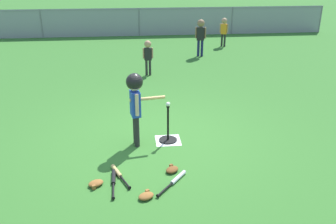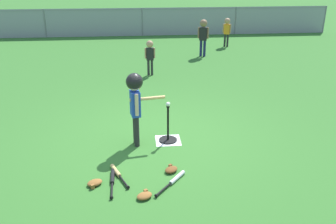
# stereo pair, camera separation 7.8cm
# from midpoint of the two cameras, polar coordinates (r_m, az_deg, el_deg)

# --- Properties ---
(ground_plane) EXTENTS (60.00, 60.00, 0.00)m
(ground_plane) POSITION_cam_midpoint_polar(r_m,az_deg,el_deg) (6.61, -1.82, -4.09)
(ground_plane) COLOR #336B28
(home_plate) EXTENTS (0.44, 0.44, 0.01)m
(home_plate) POSITION_cam_midpoint_polar(r_m,az_deg,el_deg) (6.52, -0.35, -4.44)
(home_plate) COLOR white
(home_plate) RESTS_ON ground_plane
(batting_tee) EXTENTS (0.32, 0.32, 0.66)m
(batting_tee) POSITION_cam_midpoint_polar(r_m,az_deg,el_deg) (6.48, -0.35, -3.65)
(batting_tee) COLOR black
(batting_tee) RESTS_ON ground_plane
(baseball_on_tee) EXTENTS (0.07, 0.07, 0.07)m
(baseball_on_tee) POSITION_cam_midpoint_polar(r_m,az_deg,el_deg) (6.24, -0.36, 1.23)
(baseball_on_tee) COLOR white
(baseball_on_tee) RESTS_ON batting_tee
(batter_child) EXTENTS (0.65, 0.36, 1.28)m
(batter_child) POSITION_cam_midpoint_polar(r_m,az_deg,el_deg) (6.05, -5.49, 2.65)
(batter_child) COLOR #262626
(batter_child) RESTS_ON ground_plane
(fielder_deep_right) EXTENTS (0.35, 0.24, 1.21)m
(fielder_deep_right) POSITION_cam_midpoint_polar(r_m,az_deg,el_deg) (12.27, 4.92, 12.19)
(fielder_deep_right) COLOR #191E4C
(fielder_deep_right) RESTS_ON ground_plane
(fielder_deep_center) EXTENTS (0.29, 0.21, 1.05)m
(fielder_deep_center) POSITION_cam_midpoint_polar(r_m,az_deg,el_deg) (13.86, 8.54, 12.77)
(fielder_deep_center) COLOR #262626
(fielder_deep_center) RESTS_ON ground_plane
(fielder_deep_left) EXTENTS (0.29, 0.19, 0.97)m
(fielder_deep_left) POSITION_cam_midpoint_polar(r_m,az_deg,el_deg) (10.12, -3.37, 9.14)
(fielder_deep_left) COLOR #262626
(fielder_deep_left) RESTS_ON ground_plane
(spare_bat_silver) EXTENTS (0.50, 0.60, 0.06)m
(spare_bat_silver) POSITION_cam_midpoint_polar(r_m,az_deg,el_deg) (5.38, 0.77, -10.51)
(spare_bat_silver) COLOR silver
(spare_bat_silver) RESTS_ON ground_plane
(spare_bat_wood) EXTENTS (0.31, 0.64, 0.06)m
(spare_bat_wood) POSITION_cam_midpoint_polar(r_m,az_deg,el_deg) (5.58, -8.16, -9.43)
(spare_bat_wood) COLOR #DBB266
(spare_bat_wood) RESTS_ON ground_plane
(spare_bat_black) EXTENTS (0.07, 0.71, 0.06)m
(spare_bat_black) POSITION_cam_midpoint_polar(r_m,az_deg,el_deg) (5.44, -8.90, -10.36)
(spare_bat_black) COLOR black
(spare_bat_black) RESTS_ON ground_plane
(glove_by_plate) EXTENTS (0.27, 0.25, 0.07)m
(glove_by_plate) POSITION_cam_midpoint_polar(r_m,az_deg,el_deg) (5.06, -3.88, -12.89)
(glove_by_plate) COLOR brown
(glove_by_plate) RESTS_ON ground_plane
(glove_near_bats) EXTENTS (0.27, 0.25, 0.07)m
(glove_near_bats) POSITION_cam_midpoint_polar(r_m,az_deg,el_deg) (5.39, -11.60, -10.85)
(glove_near_bats) COLOR brown
(glove_near_bats) RESTS_ON ground_plane
(glove_tossed_aside) EXTENTS (0.27, 0.27, 0.07)m
(glove_tossed_aside) POSITION_cam_midpoint_polar(r_m,az_deg,el_deg) (5.61, 0.23, -8.94)
(glove_tossed_aside) COLOR brown
(glove_tossed_aside) RESTS_ON ground_plane
(outfield_fence) EXTENTS (16.06, 0.06, 1.15)m
(outfield_fence) POSITION_cam_midpoint_polar(r_m,az_deg,el_deg) (15.86, -4.67, 13.95)
(outfield_fence) COLOR slate
(outfield_fence) RESTS_ON ground_plane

